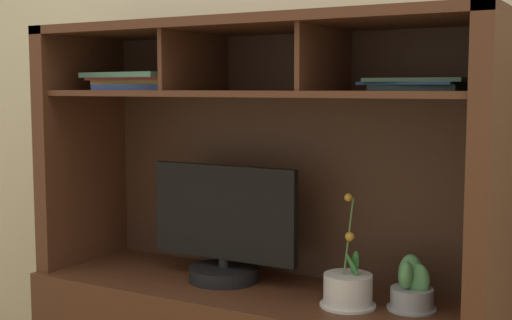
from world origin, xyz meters
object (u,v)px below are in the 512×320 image
tv_monitor (224,232)px  potted_orchid (348,290)px  potted_fern (412,289)px  magazine_stack_centre (418,84)px  magazine_stack_left (144,81)px  media_console (257,305)px

tv_monitor → potted_orchid: bearing=-6.4°
tv_monitor → potted_fern: 0.67m
potted_fern → magazine_stack_centre: (-0.01, 0.04, 0.62)m
potted_orchid → potted_fern: 0.19m
tv_monitor → potted_fern: tv_monitor is taller
magazine_stack_centre → magazine_stack_left: bearing=-175.9°
magazine_stack_left → potted_orchid: bearing=-2.7°
potted_fern → magazine_stack_centre: magazine_stack_centre is taller
tv_monitor → magazine_stack_left: (-0.33, -0.02, 0.52)m
media_console → magazine_stack_centre: 0.91m
media_console → tv_monitor: media_console is taller
tv_monitor → media_console: bearing=-0.4°
tv_monitor → potted_fern: (0.66, 0.02, -0.11)m
tv_monitor → potted_orchid: (0.48, -0.05, -0.12)m
tv_monitor → magazine_stack_left: size_ratio=1.32×
potted_fern → magazine_stack_centre: 0.62m
potted_fern → magazine_stack_left: magazine_stack_left is taller
potted_orchid → magazine_stack_left: (-0.81, 0.04, 0.64)m
media_console → tv_monitor: bearing=179.6°
potted_orchid → magazine_stack_left: bearing=177.3°
potted_orchid → potted_fern: (0.18, 0.07, 0.01)m
media_console → potted_orchid: (0.35, -0.05, 0.12)m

